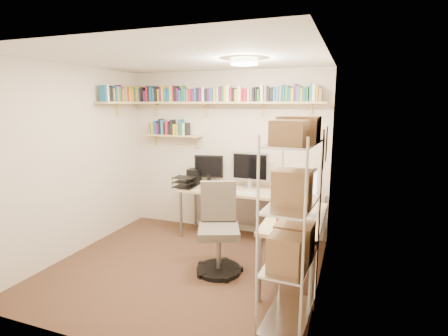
{
  "coord_description": "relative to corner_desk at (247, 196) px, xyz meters",
  "views": [
    {
      "loc": [
        1.87,
        -3.6,
        2.02
      ],
      "look_at": [
        0.33,
        0.55,
        1.19
      ],
      "focal_mm": 28.0,
      "sensor_mm": 36.0,
      "label": 1
    }
  ],
  "objects": [
    {
      "name": "ground",
      "position": [
        -0.54,
        -0.93,
        -0.74
      ],
      "size": [
        3.2,
        3.2,
        0.0
      ],
      "primitive_type": "plane",
      "color": "#3F261B",
      "rests_on": "ground"
    },
    {
      "name": "corner_desk",
      "position": [
        0.0,
        0.0,
        0.0
      ],
      "size": [
        2.25,
        1.92,
        1.3
      ],
      "color": "beige",
      "rests_on": "ground"
    },
    {
      "name": "wire_rack",
      "position": [
        0.88,
        -1.66,
        0.43
      ],
      "size": [
        0.42,
        0.79,
        1.91
      ],
      "rotation": [
        0.0,
        0.0,
        -0.06
      ],
      "color": "silver",
      "rests_on": "ground"
    },
    {
      "name": "wall_shelves",
      "position": [
        -0.96,
        0.36,
        1.29
      ],
      "size": [
        3.12,
        1.09,
        0.8
      ],
      "color": "#D9BB7A",
      "rests_on": "ground"
    },
    {
      "name": "office_chair",
      "position": [
        -0.11,
        -0.81,
        -0.29
      ],
      "size": [
        0.62,
        0.63,
        1.08
      ],
      "rotation": [
        0.0,
        0.0,
        0.38
      ],
      "color": "black",
      "rests_on": "ground"
    },
    {
      "name": "room_shell",
      "position": [
        -0.53,
        -0.93,
        0.8
      ],
      "size": [
        3.24,
        3.04,
        2.52
      ],
      "color": "beige",
      "rests_on": "ground"
    }
  ]
}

